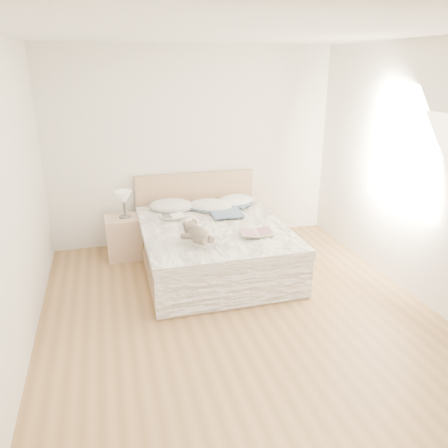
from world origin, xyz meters
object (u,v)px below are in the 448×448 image
at_px(table_lamp, 124,199).
at_px(photo_book, 173,217).
at_px(bed, 212,244).
at_px(teddy_bear, 199,240).
at_px(nightstand, 124,237).
at_px(childrens_book, 257,233).

height_order(table_lamp, photo_book, table_lamp).
xyz_separation_m(bed, photo_book, (-0.45, 0.27, 0.32)).
relative_size(photo_book, teddy_bear, 0.77).
height_order(nightstand, photo_book, photo_book).
bearing_deg(nightstand, teddy_bear, -59.09).
xyz_separation_m(table_lamp, teddy_bear, (0.71, -1.25, -0.16)).
xyz_separation_m(bed, table_lamp, (-1.02, 0.61, 0.51)).
bearing_deg(teddy_bear, nightstand, 96.40).
bearing_deg(childrens_book, bed, 132.21).
xyz_separation_m(nightstand, teddy_bear, (0.75, -1.26, 0.37)).
xyz_separation_m(bed, teddy_bear, (-0.30, -0.65, 0.34)).
bearing_deg(childrens_book, teddy_bear, -165.23).
height_order(bed, nightstand, bed).
height_order(bed, teddy_bear, bed).
bearing_deg(nightstand, childrens_book, -38.44).
bearing_deg(nightstand, table_lamp, -4.79).
bearing_deg(teddy_bear, bed, 40.30).
distance_m(childrens_book, teddy_bear, 0.71).
xyz_separation_m(childrens_book, teddy_bear, (-0.70, -0.11, 0.02)).
height_order(bed, childrens_book, bed).
distance_m(table_lamp, teddy_bear, 1.45).
distance_m(photo_book, childrens_book, 1.17).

